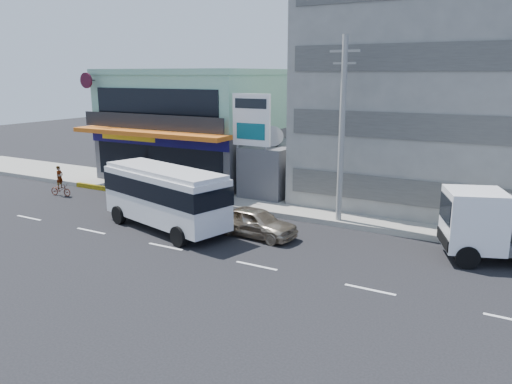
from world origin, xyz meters
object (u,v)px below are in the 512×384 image
(shop_building, at_px, (198,128))
(minibus, at_px, (165,193))
(sedan, at_px, (256,222))
(motorcycle_rider, at_px, (60,186))
(billboard, at_px, (251,126))
(satellite_dish, at_px, (272,145))
(utility_pole_near, at_px, (342,131))
(concrete_building, at_px, (449,92))

(shop_building, height_order, minibus, shop_building)
(sedan, bearing_deg, motorcycle_rider, 91.19)
(billboard, bearing_deg, satellite_dish, 74.48)
(satellite_dish, bearing_deg, billboard, -105.52)
(shop_building, height_order, utility_pole_near, utility_pole_near)
(satellite_dish, height_order, utility_pole_near, utility_pole_near)
(motorcycle_rider, bearing_deg, concrete_building, 24.59)
(sedan, bearing_deg, shop_building, 51.60)
(shop_building, bearing_deg, concrete_building, 3.35)
(billboard, relative_size, motorcycle_rider, 3.37)
(sedan, bearing_deg, billboard, 36.67)
(concrete_building, height_order, minibus, concrete_building)
(sedan, bearing_deg, satellite_dish, 26.92)
(shop_building, height_order, billboard, shop_building)
(concrete_building, height_order, utility_pole_near, concrete_building)
(concrete_building, bearing_deg, shop_building, -176.65)
(minibus, height_order, sedan, minibus)
(shop_building, bearing_deg, utility_pole_near, -25.06)
(shop_building, height_order, motorcycle_rider, shop_building)
(concrete_building, relative_size, utility_pole_near, 1.60)
(minibus, bearing_deg, sedan, 15.07)
(concrete_building, xyz_separation_m, minibus, (-11.75, -12.78, -5.03))
(concrete_building, xyz_separation_m, utility_pole_near, (-4.00, -7.60, -1.85))
(shop_building, distance_m, concrete_building, 18.28)
(satellite_dish, relative_size, utility_pole_near, 0.15)
(satellite_dish, bearing_deg, minibus, -101.29)
(billboard, bearing_deg, utility_pole_near, -15.48)
(satellite_dish, bearing_deg, shop_building, 159.79)
(satellite_dish, height_order, motorcycle_rider, satellite_dish)
(satellite_dish, bearing_deg, motorcycle_rider, -153.31)
(concrete_building, xyz_separation_m, satellite_dish, (-10.00, -4.00, -3.42))
(shop_building, relative_size, satellite_dish, 8.27)
(concrete_building, relative_size, sedan, 3.64)
(shop_building, xyz_separation_m, motorcycle_rider, (-4.77, -9.36, -3.32))
(minibus, bearing_deg, concrete_building, 47.40)
(motorcycle_rider, bearing_deg, shop_building, 63.03)
(minibus, height_order, motorcycle_rider, minibus)
(satellite_dish, height_order, minibus, satellite_dish)
(billboard, bearing_deg, shop_building, 147.68)
(minibus, bearing_deg, shop_building, 118.05)
(utility_pole_near, bearing_deg, sedan, -127.57)
(satellite_dish, xyz_separation_m, utility_pole_near, (6.00, -3.60, 1.57))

